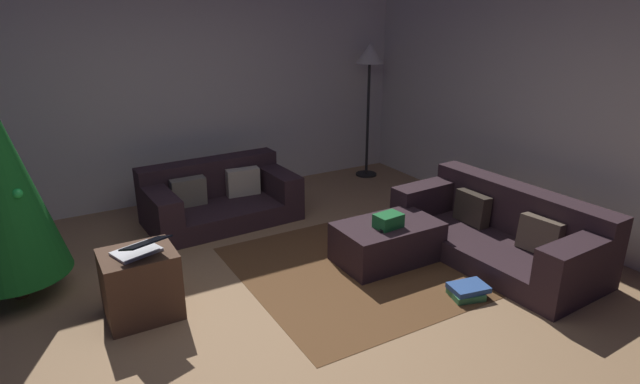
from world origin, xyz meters
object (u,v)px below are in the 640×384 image
object	(u,v)px
couch_right	(501,231)
laptop	(140,248)
tv_remote	(382,228)
couch_left	(218,198)
gift_box	(388,221)
corner_lamp	(370,64)
ottoman	(387,242)
side_table	(141,284)
book_stack	(467,291)

from	to	relation	value
couch_right	laptop	bearing A→B (deg)	75.82
tv_remote	laptop	xyz separation A→B (m)	(-1.97, 0.21, 0.20)
couch_left	gift_box	size ratio (longest dim) A/B	6.76
tv_remote	corner_lamp	bearing A→B (deg)	89.60
couch_right	ottoman	world-z (taller)	couch_right
gift_box	laptop	world-z (taller)	laptop
tv_remote	couch_left	bearing A→B (deg)	147.66
couch_left	ottoman	bearing A→B (deg)	117.79
tv_remote	side_table	world-z (taller)	side_table
ottoman	couch_right	bearing A→B (deg)	-26.26
couch_right	gift_box	world-z (taller)	couch_right
couch_left	corner_lamp	xyz separation A→B (m)	(2.26, 0.47, 1.23)
couch_left	ottoman	world-z (taller)	couch_left
ottoman	corner_lamp	distance (m)	2.82
corner_lamp	couch_right	bearing A→B (deg)	-97.20
couch_right	side_table	bearing A→B (deg)	74.92
couch_left	laptop	distance (m)	1.94
couch_right	book_stack	xyz separation A→B (m)	(-0.77, -0.38, -0.20)
laptop	corner_lamp	bearing A→B (deg)	31.00
side_table	book_stack	xyz separation A→B (m)	(2.28, -1.02, -0.21)
couch_left	laptop	world-z (taller)	laptop
ottoman	tv_remote	distance (m)	0.24
couch_right	tv_remote	distance (m)	1.14
couch_left	tv_remote	distance (m)	1.97
side_table	laptop	distance (m)	0.32
book_stack	corner_lamp	xyz separation A→B (m)	(1.10, 2.99, 1.43)
gift_box	couch_left	bearing A→B (deg)	118.09
book_stack	tv_remote	bearing A→B (deg)	110.98
side_table	couch_right	bearing A→B (deg)	-11.98
gift_box	side_table	distance (m)	2.09
tv_remote	ottoman	bearing A→B (deg)	63.04
laptop	couch_right	bearing A→B (deg)	-11.08
couch_right	book_stack	distance (m)	0.88
gift_box	side_table	world-z (taller)	side_table
gift_box	couch_right	bearing A→B (deg)	-21.77
couch_right	tv_remote	world-z (taller)	couch_right
couch_left	book_stack	world-z (taller)	couch_left
corner_lamp	tv_remote	bearing A→B (deg)	-121.98
book_stack	corner_lamp	distance (m)	3.49
book_stack	ottoman	bearing A→B (deg)	101.29
gift_box	book_stack	xyz separation A→B (m)	(0.22, -0.77, -0.37)
ottoman	tv_remote	xyz separation A→B (m)	(-0.12, -0.08, 0.19)
side_table	book_stack	size ratio (longest dim) A/B	1.55
couch_left	laptop	bearing A→B (deg)	52.00
couch_right	book_stack	world-z (taller)	couch_right
corner_lamp	ottoman	bearing A→B (deg)	-120.48
couch_right	side_table	distance (m)	3.12
ottoman	side_table	xyz separation A→B (m)	(-2.12, 0.19, 0.08)
ottoman	laptop	bearing A→B (deg)	176.40
couch_left	tv_remote	world-z (taller)	couch_left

